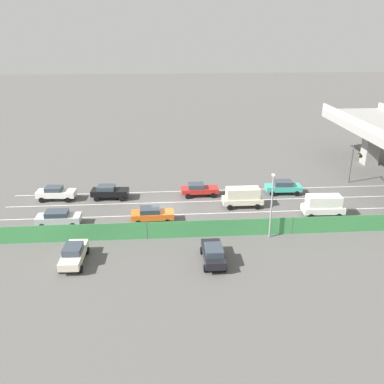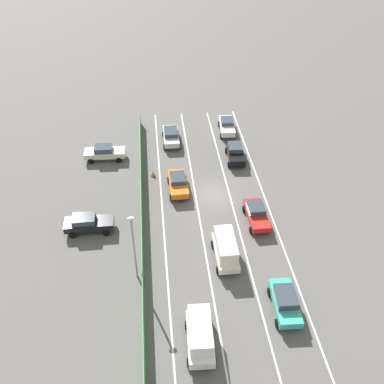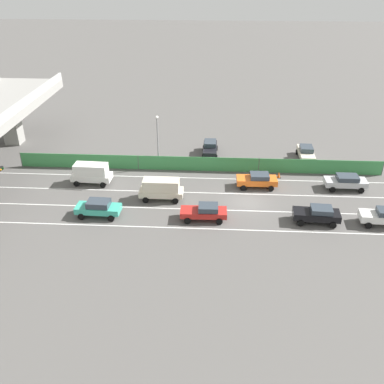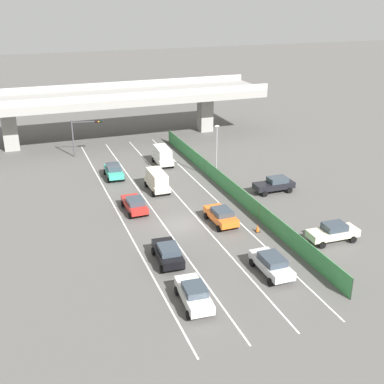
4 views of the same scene
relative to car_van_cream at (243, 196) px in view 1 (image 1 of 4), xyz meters
The scene contains 19 objects.
ground_plane 9.12m from the car_van_cream, 90.91° to the right, with size 300.00×300.00×0.00m, color #565451.
lane_line_left_edge 6.60m from the car_van_cream, 146.95° to the right, with size 0.14×46.99×0.01m, color silver.
lane_line_mid_left 4.21m from the car_van_cream, 118.35° to the right, with size 0.14×46.99×0.01m, color silver.
lane_line_mid_right 4.09m from the car_van_cream, 65.39° to the right, with size 0.14×46.99×0.01m, color silver.
lane_line_right_edge 6.36m from the car_van_cream, 34.49° to the right, with size 0.14×46.99×0.01m, color silver.
green_fence 7.97m from the car_van_cream, 26.32° to the right, with size 0.10×43.09×1.77m.
car_van_cream is the anchor object (origin of this frame).
car_sedan_silver 20.17m from the car_van_cream, 80.17° to the right, with size 2.02×4.50×1.62m.
car_sedan_black 15.82m from the car_van_cream, 103.31° to the right, with size 2.22×4.49×1.64m.
car_van_white 8.81m from the car_van_cream, 68.98° to the left, with size 2.19×4.49×2.35m.
car_taxi_orange 10.76m from the car_van_cream, 72.06° to the right, with size 2.10×4.45×1.61m.
car_sedan_red 5.99m from the car_van_cream, 128.73° to the right, with size 2.02×4.50×1.56m.
car_taxi_teal 6.82m from the car_van_cream, 122.66° to the left, with size 2.13×4.43×1.67m.
car_sedan_white 21.99m from the car_van_cream, 99.72° to the right, with size 2.17×4.60×1.66m.
parked_sedan_cream 20.30m from the car_van_cream, 56.39° to the right, with size 4.65×2.05×1.71m.
parked_sedan_dark 13.02m from the car_van_cream, 21.84° to the right, with size 4.51×1.94×1.70m.
traffic_light 16.40m from the car_van_cream, 109.87° to the left, with size 4.02×1.07×5.02m.
street_lamp 8.20m from the car_van_cream, ahead, with size 0.60×0.36×6.53m.
traffic_cone 14.21m from the car_van_cream, 65.73° to the right, with size 0.47×0.47×0.74m.
Camera 1 is at (44.40, -0.11, 19.21)m, focal length 39.82 mm.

